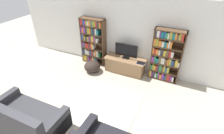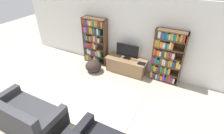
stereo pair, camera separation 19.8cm
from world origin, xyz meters
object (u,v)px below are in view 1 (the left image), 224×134
bookshelf_left (93,41)px  laptop (141,63)px  bookshelf_right (165,56)px  beanbag_ottoman (92,66)px  couch_left_sectional (26,119)px  television (126,51)px  tv_stand (125,65)px

bookshelf_left → laptop: bookshelf_left is taller
bookshelf_right → laptop: (-0.71, -0.24, -0.33)m
bookshelf_left → bookshelf_right: (2.68, -0.00, -0.03)m
bookshelf_left → beanbag_ottoman: 0.99m
bookshelf_left → laptop: 2.02m
couch_left_sectional → television: bearing=70.3°
bookshelf_left → beanbag_ottoman: bearing=-63.9°
beanbag_ottoman → tv_stand: bearing=24.4°
bookshelf_left → tv_stand: bookshelf_left is taller
couch_left_sectional → tv_stand: bearing=70.0°
couch_left_sectional → laptop: bearing=60.9°
bookshelf_right → tv_stand: (-1.30, -0.15, -0.60)m
beanbag_ottoman → laptop: bearing=13.4°
bookshelf_left → television: (1.38, -0.10, -0.09)m
tv_stand → television: 0.55m
television → beanbag_ottoman: size_ratio=1.38×
bookshelf_left → laptop: (1.97, -0.24, -0.35)m
bookshelf_right → laptop: size_ratio=6.09×
tv_stand → beanbag_ottoman: 1.18m
bookshelf_right → beanbag_ottoman: 2.55m
tv_stand → television: (0.00, 0.05, 0.54)m
bookshelf_right → laptop: bearing=-161.5°
bookshelf_left → tv_stand: bearing=-6.2°
bookshelf_right → tv_stand: bookshelf_right is taller
laptop → couch_left_sectional: couch_left_sectional is taller
laptop → bookshelf_left: bearing=173.1°
bookshelf_left → bookshelf_right: size_ratio=1.00×
bookshelf_left → tv_stand: (1.38, -0.15, -0.63)m
tv_stand → bookshelf_right: bearing=6.5°
bookshelf_right → television: size_ratio=2.17×
television → laptop: size_ratio=2.80×
tv_stand → television: television is taller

